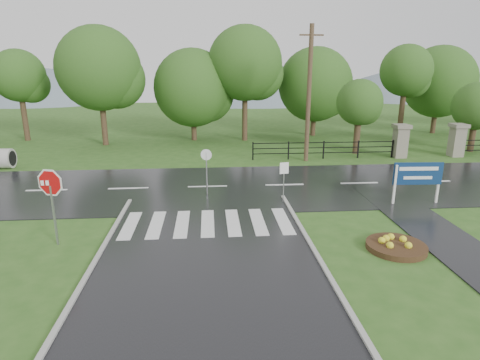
{
  "coord_description": "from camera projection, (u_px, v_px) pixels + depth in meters",
  "views": [
    {
      "loc": [
        0.11,
        -9.74,
        6.02
      ],
      "look_at": [
        1.36,
        6.0,
        1.5
      ],
      "focal_mm": 30.0,
      "sensor_mm": 36.0,
      "label": 1
    }
  ],
  "objects": [
    {
      "name": "main_road",
      "position": [
        208.0,
        187.0,
        20.57
      ],
      "size": [
        90.0,
        8.0,
        0.04
      ],
      "primitive_type": "cube",
      "color": "black",
      "rests_on": "ground"
    },
    {
      "name": "pillar_west",
      "position": [
        400.0,
        140.0,
        26.98
      ],
      "size": [
        1.0,
        1.0,
        2.24
      ],
      "color": "gray",
      "rests_on": "ground"
    },
    {
      "name": "walkway",
      "position": [
        428.0,
        227.0,
        15.46
      ],
      "size": [
        2.2,
        11.0,
        0.04
      ],
      "primitive_type": "cube",
      "color": "#242427",
      "rests_on": "ground"
    },
    {
      "name": "pillar_east",
      "position": [
        457.0,
        139.0,
        27.29
      ],
      "size": [
        1.0,
        1.0,
        2.24
      ],
      "color": "gray",
      "rests_on": "ground"
    },
    {
      "name": "estate_billboard",
      "position": [
        418.0,
        176.0,
        17.74
      ],
      "size": [
        2.2,
        0.16,
        1.93
      ],
      "color": "silver",
      "rests_on": "ground"
    },
    {
      "name": "entrance_tree_left",
      "position": [
        360.0,
        103.0,
        27.58
      ],
      "size": [
        3.15,
        3.15,
        5.17
      ],
      "color": "#3D2B1C",
      "rests_on": "ground"
    },
    {
      "name": "entrance_tree_right",
      "position": [
        477.0,
        106.0,
        28.31
      ],
      "size": [
        3.36,
        3.36,
        4.95
      ],
      "color": "#3D2B1C",
      "rests_on": "ground"
    },
    {
      "name": "ground",
      "position": [
        208.0,
        293.0,
        10.98
      ],
      "size": [
        120.0,
        120.0,
        0.0
      ],
      "primitive_type": "plane",
      "color": "#2F581D",
      "rests_on": "ground"
    },
    {
      "name": "crosswalk",
      "position": [
        208.0,
        223.0,
        15.76
      ],
      "size": [
        6.5,
        2.8,
        0.02
      ],
      "color": "silver",
      "rests_on": "ground"
    },
    {
      "name": "reg_sign_round",
      "position": [
        207.0,
        167.0,
        18.9
      ],
      "size": [
        0.52,
        0.14,
        2.27
      ],
      "color": "#939399",
      "rests_on": "ground"
    },
    {
      "name": "hills",
      "position": [
        227.0,
        181.0,
        77.82
      ],
      "size": [
        102.0,
        48.0,
        48.0
      ],
      "color": "slate",
      "rests_on": "ground"
    },
    {
      "name": "flower_bed",
      "position": [
        396.0,
        245.0,
        13.58
      ],
      "size": [
        2.0,
        2.0,
        0.4
      ],
      "color": "#332111",
      "rests_on": "ground"
    },
    {
      "name": "reg_sign_small",
      "position": [
        284.0,
        174.0,
        17.86
      ],
      "size": [
        0.41,
        0.11,
        1.89
      ],
      "color": "#939399",
      "rests_on": "ground"
    },
    {
      "name": "treeline",
      "position": [
        219.0,
        139.0,
        34.06
      ],
      "size": [
        83.2,
        5.2,
        10.0
      ],
      "color": "#275219",
      "rests_on": "ground"
    },
    {
      "name": "utility_pole_east",
      "position": [
        309.0,
        94.0,
        25.15
      ],
      "size": [
        1.51,
        0.28,
        8.46
      ],
      "color": "#473523",
      "rests_on": "ground"
    },
    {
      "name": "fence_west",
      "position": [
        324.0,
        148.0,
        26.71
      ],
      "size": [
        9.58,
        0.08,
        1.2
      ],
      "color": "black",
      "rests_on": "ground"
    },
    {
      "name": "stop_sign",
      "position": [
        51.0,
        190.0,
        13.45
      ],
      "size": [
        1.23,
        0.42,
        2.89
      ],
      "color": "#939399",
      "rests_on": "ground"
    }
  ]
}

